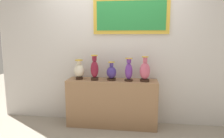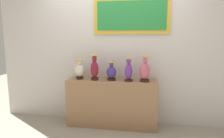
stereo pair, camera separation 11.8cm
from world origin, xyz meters
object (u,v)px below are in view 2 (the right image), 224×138
(vase_indigo, at_px, (111,73))
(vase_ivory, at_px, (80,70))
(vase_violet, at_px, (129,71))
(vase_rose, at_px, (145,71))
(vase_burgundy, at_px, (95,69))

(vase_indigo, bearing_deg, vase_ivory, 178.85)
(vase_violet, bearing_deg, vase_indigo, 175.62)
(vase_ivory, relative_size, vase_rose, 0.83)
(vase_indigo, xyz_separation_m, vase_rose, (0.54, -0.01, 0.04))
(vase_violet, relative_size, vase_rose, 0.93)
(vase_violet, xyz_separation_m, vase_rose, (0.26, 0.01, 0.00))
(vase_burgundy, bearing_deg, vase_violet, 0.87)
(vase_burgundy, xyz_separation_m, vase_rose, (0.82, 0.02, -0.02))
(vase_ivory, relative_size, vase_violet, 0.89)
(vase_burgundy, height_order, vase_indigo, vase_burgundy)
(vase_ivory, bearing_deg, vase_indigo, -1.15)
(vase_ivory, distance_m, vase_violet, 0.84)
(vase_burgundy, bearing_deg, vase_ivory, 171.38)
(vase_indigo, relative_size, vase_violet, 0.82)
(vase_rose, bearing_deg, vase_indigo, 178.74)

